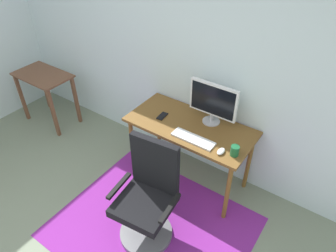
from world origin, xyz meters
The scene contains 10 objects.
wall_back centered at (0.00, 2.20, 1.30)m, with size 6.00×0.10×2.60m, color silver.
area_rug centered at (0.36, 1.06, 0.00)m, with size 1.81×1.50×0.01m, color #7F248A.
desk centered at (0.29, 1.82, 0.67)m, with size 1.29×0.62×0.76m.
monitor centered at (0.43, 1.99, 1.01)m, with size 0.50×0.18×0.44m.
keyboard centered at (0.43, 1.64, 0.77)m, with size 0.43×0.13×0.02m, color white.
computer_mouse centered at (0.73, 1.62, 0.78)m, with size 0.06×0.10×0.03m, color white.
coffee_cup centered at (0.84, 1.67, 0.81)m, with size 0.08×0.08×0.10m, color #195B32.
cell_phone centered at (-0.03, 1.78, 0.77)m, with size 0.07×0.14×0.01m, color black.
office_chair centered at (0.35, 1.02, 0.43)m, with size 0.59×0.53×1.03m.
side_table centered at (-1.89, 1.68, 0.60)m, with size 0.75×0.46×0.73m.
Camera 1 is at (1.54, -0.36, 2.66)m, focal length 33.37 mm.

